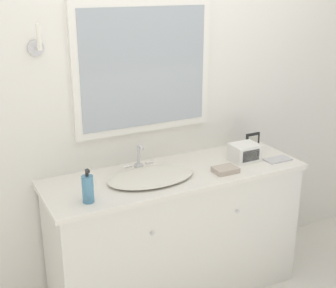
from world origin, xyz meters
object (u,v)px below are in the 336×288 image
(soap_bottle, at_px, (88,189))
(appliance_box, at_px, (245,152))
(sink_basin, at_px, (151,176))
(picture_frame, at_px, (253,142))

(soap_bottle, bearing_deg, appliance_box, 6.23)
(appliance_box, bearing_deg, sink_basin, 179.58)
(appliance_box, height_order, picture_frame, picture_frame)
(soap_bottle, distance_m, appliance_box, 1.14)
(soap_bottle, xyz_separation_m, picture_frame, (1.30, 0.26, -0.02))
(picture_frame, bearing_deg, appliance_box, -141.13)
(picture_frame, bearing_deg, soap_bottle, -168.82)
(picture_frame, bearing_deg, sink_basin, -171.57)
(soap_bottle, height_order, appliance_box, soap_bottle)
(appliance_box, distance_m, picture_frame, 0.21)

